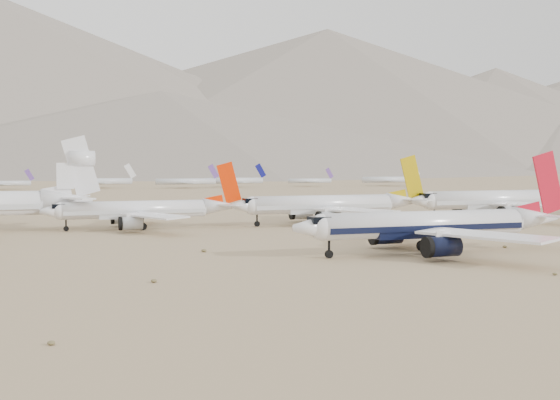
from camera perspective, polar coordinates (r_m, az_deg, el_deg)
name	(u,v)px	position (r m, az deg, el deg)	size (l,w,h in m)	color
ground	(394,255)	(124.07, 9.22, -4.41)	(7000.00, 7000.00, 0.00)	olive
main_airliner	(436,225)	(127.13, 12.54, -1.98)	(51.87, 50.66, 18.31)	white
row2_navy_widebody	(502,200)	(207.53, 17.61, 0.00)	(55.90, 54.66, 19.89)	white
row2_gold_tail	(331,205)	(183.10, 4.14, -0.39)	(51.19, 50.07, 18.23)	white
row2_orange_tail	(143,210)	(173.02, -11.03, -0.81)	(45.86, 44.87, 16.36)	white
distant_storage_row	(72,182)	(447.31, -16.57, 1.40)	(475.51, 64.33, 14.79)	silver
mountain_range	(89,91)	(1769.34, -15.29, 8.55)	(7354.00, 3024.00, 470.00)	slate
foothills	(360,136)	(1343.45, 6.49, 5.17)	(4637.50, 1395.00, 155.00)	slate
desert_scrub	(512,278)	(101.00, 18.37, -6.05)	(261.14, 121.67, 0.63)	brown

